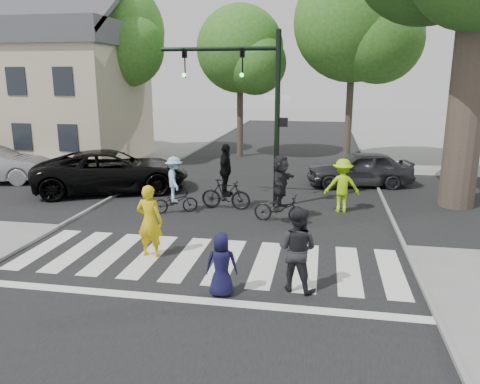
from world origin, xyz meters
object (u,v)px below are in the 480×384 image
Objects in this scene: cyclist_mid at (226,183)px; car_suv at (112,171)px; cyclist_left at (175,189)px; car_grey at (359,169)px; traffic_signal at (253,95)px; pedestrian_woman at (150,221)px; cyclist_right at (280,193)px; pedestrian_child at (222,265)px; pedestrian_adult at (297,249)px.

car_suv is (-5.00, 1.70, -0.10)m from cyclist_mid.
cyclist_left is 8.28m from car_grey.
cyclist_left is at bearing -151.83° from traffic_signal.
pedestrian_woman is 0.97× the size of cyclist_left.
pedestrian_woman is 4.59m from cyclist_right.
cyclist_mid is (0.97, 4.70, -0.00)m from pedestrian_woman.
pedestrian_child is 0.32× the size of car_grey.
car_suv is 10.18m from car_grey.
pedestrian_child is (2.27, -1.85, -0.25)m from pedestrian_woman.
car_grey reaches higher than pedestrian_child.
pedestrian_woman is 2.94m from pedestrian_child.
pedestrian_child is at bearing 38.08° from pedestrian_adult.
cyclist_right is (-0.81, 4.79, 0.03)m from pedestrian_adult.
cyclist_mid is 6.57m from car_grey.
pedestrian_woman is 1.37× the size of pedestrian_child.
pedestrian_woman reaches higher than pedestrian_adult.
cyclist_left is 0.44× the size of car_grey.
pedestrian_woman is 0.43× the size of car_grey.
cyclist_right is 6.34m from car_grey.
car_suv is at bearing 143.82° from cyclist_left.
pedestrian_child is 0.71× the size of cyclist_left.
cyclist_right is at bearing -31.01° from cyclist_mid.
cyclist_left is at bearing -153.28° from cyclist_mid.
pedestrian_woman is at bearing -47.93° from pedestrian_child.
pedestrian_adult is 6.82m from cyclist_left.
car_grey is (2.78, 5.69, -0.22)m from cyclist_right.
cyclist_mid reaches higher than pedestrian_woman.
traffic_signal is at bearing -95.06° from pedestrian_child.
traffic_signal is 3.12m from cyclist_mid.
pedestrian_adult is at bearing -73.09° from traffic_signal.
cyclist_mid is at bearing -131.79° from car_suv.
cyclist_mid is at bearing -96.39° from pedestrian_woman.
pedestrian_adult is 10.67m from car_grey.
traffic_signal is 2.78× the size of cyclist_right.
cyclist_left is at bearing -61.61° from car_grey.
pedestrian_child is 0.64× the size of cyclist_right.
traffic_signal is 3.59m from cyclist_right.
pedestrian_child is (0.45, -7.05, -3.21)m from traffic_signal.
pedestrian_child is 0.74× the size of pedestrian_adult.
cyclist_right reaches higher than car_suv.
cyclist_left is (-2.43, -1.30, -3.06)m from traffic_signal.
car_grey is (1.97, 10.49, -0.19)m from pedestrian_adult.
cyclist_right is at bearing -106.32° from pedestrian_child.
pedestrian_child is 11.57m from car_grey.
cyclist_left reaches higher than pedestrian_child.
traffic_signal reaches higher than cyclist_right.
pedestrian_woman is at bearing -81.10° from cyclist_left.
pedestrian_woman is at bearing -43.38° from car_grey.
cyclist_left is (-2.88, 5.75, 0.15)m from pedestrian_child.
traffic_signal is 3.11× the size of cyclist_left.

